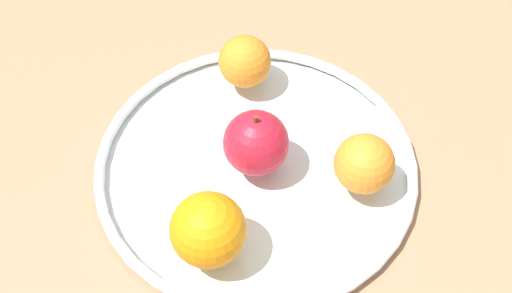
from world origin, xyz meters
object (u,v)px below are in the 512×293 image
(orange_back_right, at_px, (208,230))
(fruit_bowl, at_px, (256,167))
(apple, at_px, (254,143))
(orange_front_left, at_px, (245,61))
(orange_center, at_px, (364,164))

(orange_back_right, bearing_deg, fruit_bowl, 22.67)
(fruit_bowl, bearing_deg, orange_back_right, -157.33)
(apple, height_order, orange_front_left, apple)
(orange_center, xyz_separation_m, orange_front_left, (0.01, 0.20, -0.00))
(orange_back_right, xyz_separation_m, orange_front_left, (0.19, 0.15, -0.01))
(orange_front_left, bearing_deg, orange_center, -93.72)
(apple, distance_m, orange_center, 0.12)
(orange_back_right, distance_m, orange_front_left, 0.24)
(fruit_bowl, relative_size, orange_front_left, 5.76)
(fruit_bowl, height_order, orange_back_right, orange_back_right)
(orange_center, bearing_deg, apple, 123.70)
(orange_center, bearing_deg, orange_front_left, 86.28)
(apple, relative_size, orange_back_right, 1.04)
(orange_back_right, height_order, orange_center, orange_back_right)
(orange_back_right, relative_size, orange_center, 1.17)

